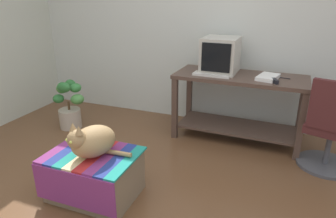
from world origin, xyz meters
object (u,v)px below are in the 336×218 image
Objects in this scene: ottoman_with_blanket at (94,175)px; office_chair at (330,132)px; stapler at (275,81)px; tv_monitor at (221,55)px; potted_plant at (70,107)px; book at (268,77)px; cat at (92,141)px; desk at (239,96)px; keyboard at (212,75)px.

ottoman_with_blanket is 0.80× the size of office_chair.
office_chair is 0.68m from stapler.
tv_monitor reaches higher than potted_plant.
tv_monitor is at bearing 66.72° from ottoman_with_blanket.
tv_monitor is 0.63× the size of ottoman_with_blanket.
book is 1.88m from cat.
desk is 1.77m from ottoman_with_blanket.
cat is at bearing 50.22° from office_chair.
tv_monitor is (-0.24, 0.06, 0.43)m from desk.
stapler is (-0.54, 0.17, 0.38)m from office_chair.
keyboard reaches higher than desk.
book is (0.57, 0.07, 0.01)m from keyboard.
potted_plant is at bearing -167.44° from keyboard.
cat is 0.79× the size of potted_plant.
desk is 3.17× the size of tv_monitor.
book reaches higher than ottoman_with_blanket.
office_chair is (2.86, 0.08, 0.12)m from potted_plant.
desk is 0.40m from keyboard.
book is 0.33× the size of office_chair.
cat is (-1.17, -1.45, -0.26)m from book.
keyboard is 1.77m from potted_plant.
stapler reaches higher than cat.
ottoman_with_blanket is 1.91m from stapler.
keyboard is 1.26m from office_chair.
stapler is at bearing -0.60° from office_chair.
keyboard is at bearing 87.67° from cat.
ottoman_with_blanket is at bearing -119.87° from desk.
desk is 4.78× the size of book.
office_chair reaches higher than cat.
keyboard reaches higher than cat.
potted_plant is (-1.96, -0.43, -0.24)m from desk.
office_chair is at bearing -13.33° from book.
potted_plant is at bearing -157.26° from book.
office_chair is 8.09× the size of stapler.
keyboard is at bearing 10.41° from potted_plant.
book reaches higher than potted_plant.
cat is at bearing -44.89° from potted_plant.
desk is 3.52× the size of keyboard.
office_chair is at bearing -20.18° from desk.
desk is 0.49m from tv_monitor.
stapler reaches higher than desk.
potted_plant is 2.86m from office_chair.
desk reaches higher than potted_plant.
potted_plant is 2.39m from stapler.
desk is 2.91× the size of cat.
ottoman_with_blanket is (-0.91, -1.49, -0.31)m from desk.
ottoman_with_blanket is 6.45× the size of stapler.
office_chair is at bearing -8.90° from keyboard.
tv_monitor is at bearing 135.25° from stapler.
cat is at bearing -115.73° from book.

